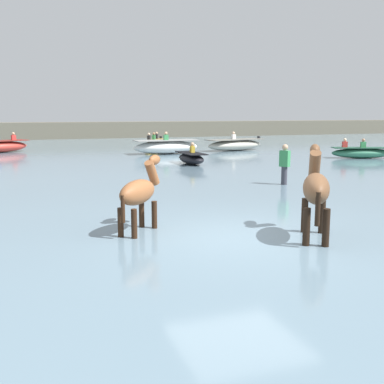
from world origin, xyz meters
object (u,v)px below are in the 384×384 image
horse_trailing_chestnut (139,194)px  boat_distant_west (191,158)px  person_wading_mid (284,167)px  boat_mid_outer (235,145)px  horse_lead_bay (316,190)px  boat_far_inshore (166,147)px  boat_mid_channel (362,153)px  boat_distant_east (155,144)px

horse_trailing_chestnut → boat_distant_west: bearing=65.8°
horse_trailing_chestnut → person_wading_mid: horse_trailing_chestnut is taller
boat_distant_west → boat_mid_outer: bearing=51.0°
horse_lead_bay → boat_mid_outer: bearing=69.3°
horse_trailing_chestnut → person_wading_mid: (6.10, 4.62, -0.19)m
boat_mid_outer → boat_far_inshore: bearing=-169.4°
boat_mid_outer → boat_mid_channel: bearing=-58.8°
horse_lead_bay → boat_mid_channel: (11.75, 13.04, -0.64)m
boat_distant_west → person_wading_mid: person_wading_mid is taller
horse_lead_bay → horse_trailing_chestnut: horse_lead_bay is taller
boat_mid_channel → boat_distant_west: (-9.52, 0.36, -0.02)m
horse_lead_bay → boat_mid_channel: horse_lead_bay is taller
boat_mid_outer → boat_distant_west: size_ratio=1.74×
horse_trailing_chestnut → boat_distant_east: 22.74m
horse_lead_bay → boat_mid_channel: 17.57m
boat_far_inshore → person_wading_mid: size_ratio=2.40×
boat_mid_channel → boat_mid_outer: bearing=121.2°
boat_mid_outer → boat_mid_channel: size_ratio=1.28×
boat_distant_east → person_wading_mid: 17.24m
boat_far_inshore → boat_mid_outer: boat_far_inshore is taller
boat_far_inshore → boat_mid_outer: bearing=10.6°
horse_lead_bay → boat_distant_west: size_ratio=0.83×
boat_far_inshore → boat_distant_west: bearing=-94.7°
boat_far_inshore → boat_distant_east: bearing=83.5°
boat_distant_west → boat_mid_channel: bearing=-2.2°
boat_far_inshore → person_wading_mid: 12.83m
boat_far_inshore → boat_mid_outer: 4.94m
horse_trailing_chestnut → boat_far_inshore: bearing=71.7°
boat_mid_outer → boat_distant_east: boat_mid_outer is taller
boat_far_inshore → boat_mid_outer: size_ratio=0.91×
boat_mid_channel → horse_lead_bay: bearing=-132.0°
boat_mid_outer → person_wading_mid: (-4.53, -13.73, 0.23)m
horse_trailing_chestnut → boat_mid_channel: bearing=37.6°
horse_trailing_chestnut → boat_distant_west: (5.31, 11.78, -0.51)m
horse_trailing_chestnut → person_wading_mid: 7.65m
horse_lead_bay → boat_distant_east: bearing=82.3°
boat_distant_east → boat_mid_channel: bearing=-50.7°
boat_mid_channel → horse_trailing_chestnut: bearing=-142.4°
boat_far_inshore → horse_trailing_chestnut: bearing=-108.3°
boat_mid_outer → boat_distant_west: 8.45m
boat_distant_east → boat_mid_channel: size_ratio=0.98×
boat_far_inshore → person_wading_mid: bearing=-88.5°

